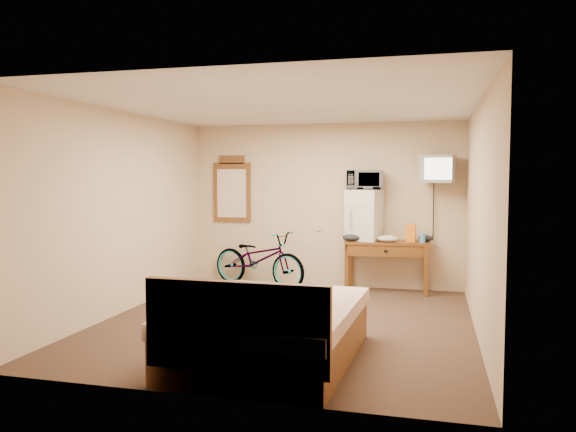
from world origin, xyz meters
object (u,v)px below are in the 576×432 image
(mini_fridge, at_px, (364,215))
(bicycle, at_px, (259,259))
(wall_mirror, at_px, (232,190))
(crt_television, at_px, (438,169))
(blue_cup, at_px, (423,238))
(microwave, at_px, (364,180))
(desk, at_px, (387,250))
(bed, at_px, (269,329))

(mini_fridge, relative_size, bicycle, 0.46)
(wall_mirror, bearing_deg, crt_television, -4.50)
(mini_fridge, height_order, wall_mirror, wall_mirror)
(blue_cup, bearing_deg, microwave, 173.22)
(desk, bearing_deg, bicycle, -178.41)
(mini_fridge, relative_size, crt_television, 1.24)
(wall_mirror, height_order, bed, wall_mirror)
(mini_fridge, distance_m, blue_cup, 0.91)
(wall_mirror, height_order, bicycle, wall_mirror)
(wall_mirror, distance_m, bed, 4.19)
(mini_fridge, relative_size, microwave, 1.44)
(mini_fridge, bearing_deg, desk, -9.15)
(mini_fridge, height_order, microwave, microwave)
(blue_cup, bearing_deg, bicycle, -179.80)
(blue_cup, bearing_deg, bed, -111.32)
(crt_television, xyz_separation_m, wall_mirror, (-3.18, 0.25, -0.32))
(desk, relative_size, mini_fridge, 1.68)
(bed, bearing_deg, blue_cup, 68.68)
(crt_television, bearing_deg, wall_mirror, 175.50)
(bed, bearing_deg, desk, 76.72)
(crt_television, bearing_deg, mini_fridge, 177.99)
(microwave, bearing_deg, wall_mirror, 164.01)
(desk, bearing_deg, bed, -103.28)
(microwave, height_order, wall_mirror, wall_mirror)
(desk, xyz_separation_m, wall_mirror, (-2.49, 0.27, 0.86))
(mini_fridge, relative_size, wall_mirror, 0.71)
(bicycle, bearing_deg, wall_mirror, 77.77)
(mini_fridge, relative_size, bed, 0.36)
(mini_fridge, xyz_separation_m, bed, (-0.45, -3.43, -0.83))
(desk, distance_m, bed, 3.49)
(mini_fridge, xyz_separation_m, crt_television, (1.04, -0.04, 0.67))
(bicycle, relative_size, bed, 0.80)
(wall_mirror, xyz_separation_m, bicycle, (0.55, -0.32, -1.05))
(blue_cup, bearing_deg, mini_fridge, 173.23)
(microwave, relative_size, crt_television, 0.86)
(mini_fridge, bearing_deg, wall_mirror, 174.29)
(blue_cup, relative_size, crt_television, 0.23)
(microwave, relative_size, bed, 0.25)
(desk, height_order, wall_mirror, wall_mirror)
(wall_mirror, relative_size, bicycle, 0.64)
(wall_mirror, distance_m, bicycle, 1.23)
(crt_television, relative_size, bicycle, 0.37)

